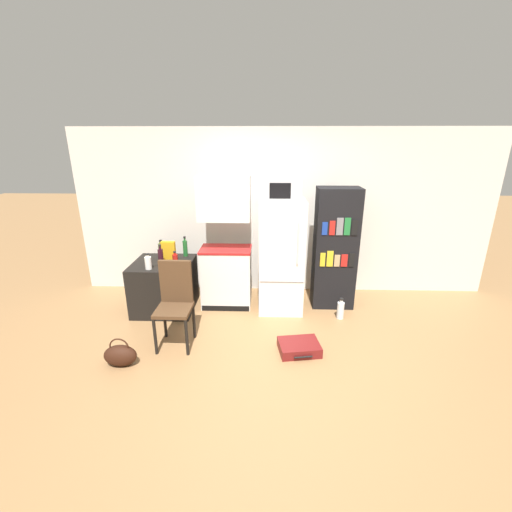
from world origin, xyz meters
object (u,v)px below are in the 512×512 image
object	(u,v)px
bookshelf	(335,249)
bottle_milk_white	(148,263)
side_table	(165,286)
bottle_wine_dark	(161,257)
refrigerator	(281,256)
microwave	(283,189)
bottle_ketchup_red	(175,260)
suitcase_large_flat	(299,347)
kitchen_hutch	(226,249)
bottle_green_tall	(185,248)
cereal_box	(169,252)
water_bottle_front	(340,310)
bottle_olive_oil	(161,250)
chair	(175,297)
handbag	(120,355)

from	to	relation	value
bookshelf	bottle_milk_white	world-z (taller)	bookshelf
side_table	bottle_wine_dark	distance (m)	0.52
refrigerator	microwave	size ratio (longest dim) A/B	3.42
side_table	bottle_wine_dark	world-z (taller)	bottle_wine_dark
microwave	bottle_ketchup_red	xyz separation A→B (m)	(-1.44, -0.22, -0.93)
refrigerator	suitcase_large_flat	bearing A→B (deg)	-80.54
microwave	bottle_ketchup_red	bearing A→B (deg)	-171.47
bookshelf	bottle_ketchup_red	world-z (taller)	bookshelf
refrigerator	suitcase_large_flat	world-z (taller)	refrigerator
kitchen_hutch	bottle_ketchup_red	xyz separation A→B (m)	(-0.65, -0.30, -0.06)
bottle_green_tall	cereal_box	distance (m)	0.32
refrigerator	side_table	bearing A→B (deg)	-177.18
bottle_milk_white	cereal_box	world-z (taller)	cereal_box
refrigerator	water_bottle_front	world-z (taller)	refrigerator
side_table	bookshelf	bearing A→B (deg)	4.81
bottle_ketchup_red	bottle_olive_oil	xyz separation A→B (m)	(-0.29, 0.35, 0.02)
bookshelf	bottle_olive_oil	xyz separation A→B (m)	(-2.50, 0.01, -0.04)
chair	suitcase_large_flat	size ratio (longest dim) A/B	1.99
bottle_green_tall	water_bottle_front	bearing A→B (deg)	-12.79
bottle_olive_oil	chair	xyz separation A→B (m)	(0.46, -1.06, -0.23)
refrigerator	chair	xyz separation A→B (m)	(-1.28, -0.93, -0.20)
side_table	microwave	bearing A→B (deg)	2.77
suitcase_large_flat	bottle_wine_dark	bearing A→B (deg)	145.74
refrigerator	water_bottle_front	distance (m)	1.10
side_table	suitcase_large_flat	world-z (taller)	side_table
kitchen_hutch	bottle_green_tall	distance (m)	0.62
bottle_green_tall	kitchen_hutch	bearing A→B (deg)	-11.18
bottle_olive_oil	handbag	xyz separation A→B (m)	(-0.05, -1.55, -0.70)
bottle_ketchup_red	refrigerator	bearing A→B (deg)	8.59
bookshelf	bottle_olive_oil	bearing A→B (deg)	179.82
bottle_milk_white	bottle_olive_oil	bearing A→B (deg)	85.74
kitchen_hutch	water_bottle_front	size ratio (longest dim) A/B	6.25
refrigerator	microwave	xyz separation A→B (m)	(-0.00, -0.00, 0.94)
suitcase_large_flat	water_bottle_front	size ratio (longest dim) A/B	1.68
bookshelf	bottle_milk_white	size ratio (longest dim) A/B	8.04
kitchen_hutch	bottle_green_tall	size ratio (longest dim) A/B	6.39
microwave	bottle_olive_oil	bearing A→B (deg)	175.64
bottle_wine_dark	bottle_green_tall	world-z (taller)	bottle_wine_dark
bottle_ketchup_red	bottle_milk_white	size ratio (longest dim) A/B	0.97
bottle_green_tall	suitcase_large_flat	distance (m)	2.20
handbag	bottle_ketchup_red	bearing A→B (deg)	74.03
microwave	handbag	size ratio (longest dim) A/B	1.29
bookshelf	bottle_wine_dark	world-z (taller)	bookshelf
kitchen_hutch	bottle_milk_white	bearing A→B (deg)	-156.51
kitchen_hutch	chair	size ratio (longest dim) A/B	1.86
refrigerator	microwave	distance (m)	0.94
bookshelf	suitcase_large_flat	distance (m)	1.59
bottle_ketchup_red	suitcase_large_flat	xyz separation A→B (m)	(1.63, -0.89, -0.75)
bottle_milk_white	handbag	world-z (taller)	bottle_milk_white
kitchen_hutch	water_bottle_front	bearing A→B (deg)	-13.39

